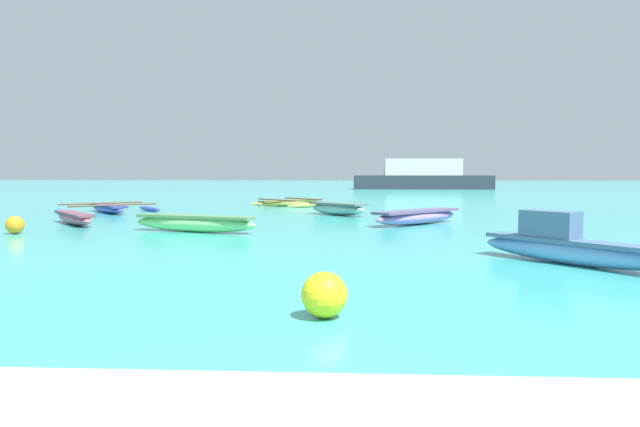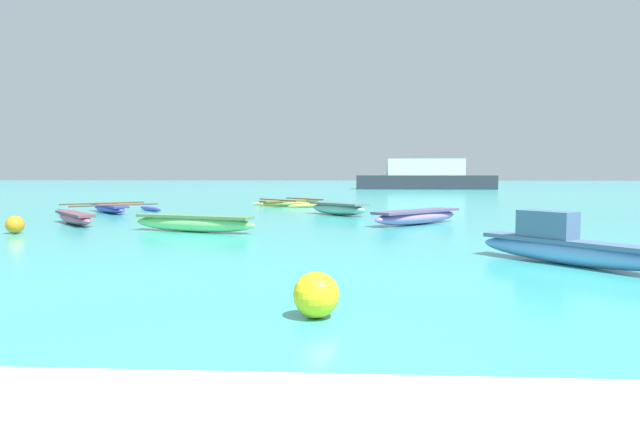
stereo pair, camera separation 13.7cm
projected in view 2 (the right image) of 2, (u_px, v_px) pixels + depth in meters
The scene contains 10 objects.
moored_boat_0 at pixel (417, 216), 18.50m from camera, with size 3.32×3.37×0.47m.
moored_boat_1 at pixel (338, 208), 22.53m from camera, with size 2.59×2.61×0.49m.
moored_boat_2 at pixel (194, 223), 16.13m from camera, with size 3.89×1.72×0.47m.
moored_boat_3 at pixel (566, 246), 10.43m from camera, with size 2.79×3.30×0.96m.
moored_boat_4 at pixel (109, 208), 23.99m from camera, with size 4.55×4.39×0.39m.
moored_boat_5 at pixel (75, 218), 18.55m from camera, with size 2.56×2.88×0.38m.
moored_boat_6 at pixel (291, 203), 28.78m from camera, with size 4.16×4.15×0.37m.
mooring_buoy_0 at pixel (15, 225), 15.68m from camera, with size 0.49×0.49×0.49m.
mooring_buoy_1 at pixel (316, 295), 6.57m from camera, with size 0.54×0.54×0.54m.
distant_ferry at pixel (425, 177), 58.14m from camera, with size 14.00×3.08×3.08m.
Camera 2 is at (0.71, -3.32, 1.68)m, focal length 32.00 mm.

